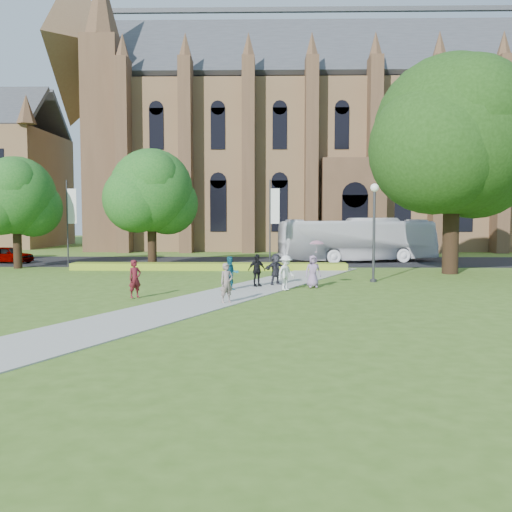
{
  "coord_description": "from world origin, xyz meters",
  "views": [
    {
      "loc": [
        1.84,
        -23.93,
        3.51
      ],
      "look_at": [
        1.28,
        3.39,
        1.6
      ],
      "focal_mm": 40.0,
      "sensor_mm": 36.0,
      "label": 1
    }
  ],
  "objects_px": {
    "streetlamp": "(374,220)",
    "car_0": "(9,255)",
    "large_tree": "(453,135)",
    "tour_coach": "(357,240)",
    "pedestrian_0": "(135,279)"
  },
  "relations": [
    {
      "from": "large_tree",
      "to": "car_0",
      "type": "relative_size",
      "value": 3.59
    },
    {
      "from": "large_tree",
      "to": "tour_coach",
      "type": "xyz_separation_m",
      "value": [
        -4.29,
        8.71,
        -6.66
      ]
    },
    {
      "from": "streetlamp",
      "to": "pedestrian_0",
      "type": "relative_size",
      "value": 3.24
    },
    {
      "from": "streetlamp",
      "to": "large_tree",
      "type": "distance_m",
      "value": 8.73
    },
    {
      "from": "streetlamp",
      "to": "large_tree",
      "type": "bearing_deg",
      "value": 39.29
    },
    {
      "from": "large_tree",
      "to": "tour_coach",
      "type": "height_order",
      "value": "large_tree"
    },
    {
      "from": "streetlamp",
      "to": "tour_coach",
      "type": "height_order",
      "value": "streetlamp"
    },
    {
      "from": "car_0",
      "to": "pedestrian_0",
      "type": "xyz_separation_m",
      "value": [
        13.7,
        -18.1,
        0.2
      ]
    },
    {
      "from": "tour_coach",
      "to": "car_0",
      "type": "height_order",
      "value": "tour_coach"
    },
    {
      "from": "large_tree",
      "to": "pedestrian_0",
      "type": "distance_m",
      "value": 21.4
    },
    {
      "from": "streetlamp",
      "to": "pedestrian_0",
      "type": "height_order",
      "value": "streetlamp"
    },
    {
      "from": "tour_coach",
      "to": "car_0",
      "type": "xyz_separation_m",
      "value": [
        -26.23,
        -1.51,
        -1.06
      ]
    },
    {
      "from": "tour_coach",
      "to": "car_0",
      "type": "relative_size",
      "value": 3.29
    },
    {
      "from": "large_tree",
      "to": "pedestrian_0",
      "type": "xyz_separation_m",
      "value": [
        -16.82,
        -10.9,
        -7.52
      ]
    },
    {
      "from": "streetlamp",
      "to": "car_0",
      "type": "distance_m",
      "value": 27.75
    }
  ]
}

